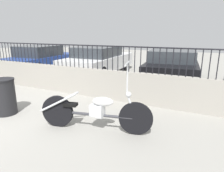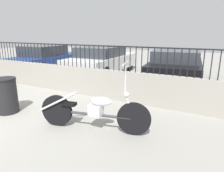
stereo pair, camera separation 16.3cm
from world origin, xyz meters
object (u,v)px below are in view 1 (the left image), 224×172
Objects in this scene: car_blue at (41,58)px; car_black at (172,65)px; trash_bin at (5,97)px; motorcycle_dark_grey at (90,110)px; car_white at (99,60)px.

car_black is (6.62, 0.48, 0.01)m from car_blue.
car_blue is at bearing 126.53° from trash_bin.
motorcycle_dark_grey is 2.63× the size of trash_bin.
car_blue is at bearing 88.30° from car_black.
car_blue is 3.24m from car_white.
car_blue is at bearing 128.87° from motorcycle_dark_grey.
car_blue is 6.64m from car_black.
car_black is (0.76, 5.08, 0.25)m from motorcycle_dark_grey.
motorcycle_dark_grey is at bearing -154.55° from car_white.
motorcycle_dark_grey is at bearing 165.64° from car_black.
car_white is 3.42m from car_black.
trash_bin is 5.97m from car_blue.
car_white reaches higher than car_black.
trash_bin is 0.19× the size of car_white.
trash_bin is 5.31m from car_white.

